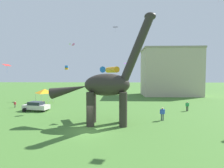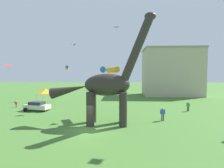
{
  "view_description": "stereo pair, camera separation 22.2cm",
  "coord_description": "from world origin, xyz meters",
  "px_view_note": "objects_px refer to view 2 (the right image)",
  "views": [
    {
      "loc": [
        3.16,
        -17.84,
        6.01
      ],
      "look_at": [
        2.42,
        2.57,
        4.92
      ],
      "focal_mm": 27.06,
      "sensor_mm": 36.0,
      "label": 1
    },
    {
      "loc": [
        3.38,
        -17.83,
        6.01
      ],
      "look_at": [
        2.42,
        2.57,
        4.92
      ],
      "focal_mm": 27.06,
      "sensor_mm": 36.0,
      "label": 2
    }
  ],
  "objects_px": {
    "person_photographer": "(16,104)",
    "kite_far_right": "(74,45)",
    "person_far_spectator": "(188,105)",
    "festival_canopy_tent": "(46,91)",
    "kite_mid_center": "(126,63)",
    "kite_near_low": "(116,27)",
    "kite_trailing": "(8,65)",
    "kite_mid_left": "(67,68)",
    "person_near_flyer": "(163,113)",
    "dinosaur_sculpture": "(107,85)",
    "kite_far_left": "(110,70)",
    "parked_sedan_left": "(37,106)"
  },
  "relations": [
    {
      "from": "kite_mid_left",
      "to": "kite_near_low",
      "type": "bearing_deg",
      "value": 55.18
    },
    {
      "from": "festival_canopy_tent",
      "to": "kite_mid_center",
      "type": "bearing_deg",
      "value": 19.39
    },
    {
      "from": "person_near_flyer",
      "to": "kite_mid_left",
      "type": "height_order",
      "value": "kite_mid_left"
    },
    {
      "from": "dinosaur_sculpture",
      "to": "kite_mid_center",
      "type": "relative_size",
      "value": 13.68
    },
    {
      "from": "kite_near_low",
      "to": "kite_far_right",
      "type": "bearing_deg",
      "value": 158.69
    },
    {
      "from": "kite_near_low",
      "to": "kite_far_right",
      "type": "height_order",
      "value": "kite_near_low"
    },
    {
      "from": "kite_mid_left",
      "to": "kite_far_right",
      "type": "height_order",
      "value": "kite_far_right"
    },
    {
      "from": "kite_near_low",
      "to": "kite_trailing",
      "type": "xyz_separation_m",
      "value": [
        -16.24,
        -14.03,
        -9.45
      ]
    },
    {
      "from": "person_near_flyer",
      "to": "kite_mid_center",
      "type": "bearing_deg",
      "value": -139.47
    },
    {
      "from": "person_photographer",
      "to": "person_near_flyer",
      "type": "distance_m",
      "value": 26.09
    },
    {
      "from": "person_photographer",
      "to": "kite_far_left",
      "type": "relative_size",
      "value": 0.38
    },
    {
      "from": "festival_canopy_tent",
      "to": "kite_trailing",
      "type": "xyz_separation_m",
      "value": [
        -0.96,
        -10.71,
        4.97
      ]
    },
    {
      "from": "person_near_flyer",
      "to": "kite_trailing",
      "type": "distance_m",
      "value": 23.81
    },
    {
      "from": "person_far_spectator",
      "to": "kite_mid_center",
      "type": "height_order",
      "value": "kite_mid_center"
    },
    {
      "from": "parked_sedan_left",
      "to": "person_far_spectator",
      "type": "distance_m",
      "value": 25.31
    },
    {
      "from": "person_photographer",
      "to": "kite_mid_center",
      "type": "bearing_deg",
      "value": -157.89
    },
    {
      "from": "festival_canopy_tent",
      "to": "kite_far_right",
      "type": "height_order",
      "value": "kite_far_right"
    },
    {
      "from": "person_far_spectator",
      "to": "kite_near_low",
      "type": "relative_size",
      "value": 1.14
    },
    {
      "from": "kite_far_left",
      "to": "festival_canopy_tent",
      "type": "bearing_deg",
      "value": 141.83
    },
    {
      "from": "dinosaur_sculpture",
      "to": "person_near_flyer",
      "type": "bearing_deg",
      "value": 0.35
    },
    {
      "from": "festival_canopy_tent",
      "to": "person_near_flyer",
      "type": "bearing_deg",
      "value": -31.89
    },
    {
      "from": "kite_trailing",
      "to": "kite_mid_center",
      "type": "distance_m",
      "value": 25.21
    },
    {
      "from": "kite_mid_center",
      "to": "kite_far_left",
      "type": "xyz_separation_m",
      "value": [
        -2.91,
        -17.82,
        -2.14
      ]
    },
    {
      "from": "kite_mid_center",
      "to": "festival_canopy_tent",
      "type": "bearing_deg",
      "value": -160.61
    },
    {
      "from": "festival_canopy_tent",
      "to": "kite_trailing",
      "type": "distance_m",
      "value": 11.84
    },
    {
      "from": "kite_far_right",
      "to": "kite_trailing",
      "type": "bearing_deg",
      "value": -105.56
    },
    {
      "from": "dinosaur_sculpture",
      "to": "kite_trailing",
      "type": "bearing_deg",
      "value": 148.25
    },
    {
      "from": "person_far_spectator",
      "to": "kite_near_low",
      "type": "distance_m",
      "value": 22.84
    },
    {
      "from": "person_photographer",
      "to": "kite_far_right",
      "type": "bearing_deg",
      "value": -126.19
    },
    {
      "from": "kite_far_left",
      "to": "kite_mid_center",
      "type": "bearing_deg",
      "value": 80.74
    },
    {
      "from": "parked_sedan_left",
      "to": "kite_mid_left",
      "type": "relative_size",
      "value": 6.63
    },
    {
      "from": "dinosaur_sculpture",
      "to": "festival_canopy_tent",
      "type": "distance_m",
      "value": 21.36
    },
    {
      "from": "person_photographer",
      "to": "kite_mid_center",
      "type": "height_order",
      "value": "kite_mid_center"
    },
    {
      "from": "kite_mid_center",
      "to": "kite_far_right",
      "type": "bearing_deg",
      "value": 173.9
    },
    {
      "from": "kite_mid_left",
      "to": "person_photographer",
      "type": "bearing_deg",
      "value": 167.06
    },
    {
      "from": "festival_canopy_tent",
      "to": "kite_far_right",
      "type": "xyz_separation_m",
      "value": [
        4.16,
        7.66,
        11.34
      ]
    },
    {
      "from": "kite_mid_left",
      "to": "parked_sedan_left",
      "type": "bearing_deg",
      "value": -178.01
    },
    {
      "from": "person_far_spectator",
      "to": "festival_canopy_tent",
      "type": "xyz_separation_m",
      "value": [
        -27.48,
        7.49,
        1.58
      ]
    },
    {
      "from": "parked_sedan_left",
      "to": "kite_trailing",
      "type": "height_order",
      "value": "kite_trailing"
    },
    {
      "from": "kite_near_low",
      "to": "kite_far_left",
      "type": "xyz_separation_m",
      "value": [
        -0.52,
        -14.93,
        -10.2
      ]
    },
    {
      "from": "kite_trailing",
      "to": "kite_mid_left",
      "type": "bearing_deg",
      "value": 17.68
    },
    {
      "from": "dinosaur_sculpture",
      "to": "kite_far_right",
      "type": "relative_size",
      "value": 7.95
    },
    {
      "from": "festival_canopy_tent",
      "to": "dinosaur_sculpture",
      "type": "bearing_deg",
      "value": -46.83
    },
    {
      "from": "kite_far_left",
      "to": "parked_sedan_left",
      "type": "bearing_deg",
      "value": 164.99
    },
    {
      "from": "parked_sedan_left",
      "to": "festival_canopy_tent",
      "type": "height_order",
      "value": "festival_canopy_tent"
    },
    {
      "from": "person_photographer",
      "to": "kite_near_low",
      "type": "relative_size",
      "value": 0.84
    },
    {
      "from": "person_photographer",
      "to": "festival_canopy_tent",
      "type": "xyz_separation_m",
      "value": [
        3.08,
        5.65,
        1.84
      ]
    },
    {
      "from": "kite_trailing",
      "to": "kite_far_left",
      "type": "relative_size",
      "value": 0.45
    },
    {
      "from": "parked_sedan_left",
      "to": "festival_canopy_tent",
      "type": "relative_size",
      "value": 1.41
    },
    {
      "from": "kite_trailing",
      "to": "kite_far_right",
      "type": "relative_size",
      "value": 0.82
    }
  ]
}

